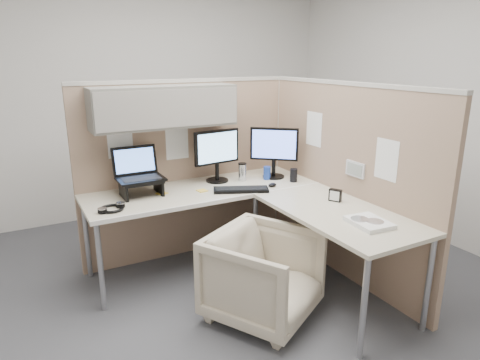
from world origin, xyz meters
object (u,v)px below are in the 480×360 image
keyboard (241,190)px  office_chair (263,272)px  monitor_left (217,152)px  desk (250,203)px

keyboard → office_chair: bearing=-81.8°
office_chair → monitor_left: (0.15, 1.05, 0.65)m
desk → office_chair: 0.63m
office_chair → monitor_left: 1.24m
monitor_left → keyboard: (0.05, -0.36, -0.26)m
desk → monitor_left: size_ratio=4.29×
desk → office_chair: (-0.17, -0.50, -0.33)m
desk → keyboard: 0.20m
desk → keyboard: size_ratio=4.36×
desk → keyboard: keyboard is taller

